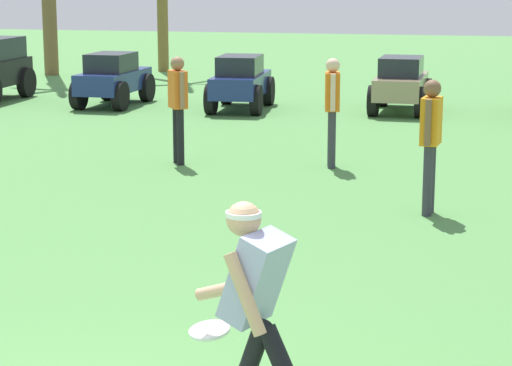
{
  "coord_description": "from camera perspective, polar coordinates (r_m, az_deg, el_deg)",
  "views": [
    {
      "loc": [
        2.3,
        -4.57,
        2.76
      ],
      "look_at": [
        0.33,
        3.93,
        0.9
      ],
      "focal_mm": 70.0,
      "sensor_mm": 36.0,
      "label": 1
    }
  ],
  "objects": [
    {
      "name": "parked_car_slot_b",
      "position": [
        21.06,
        -8.17,
        5.93
      ],
      "size": [
        1.12,
        2.22,
        1.1
      ],
      "color": "navy",
      "rests_on": "ground_plane"
    },
    {
      "name": "frisbee_in_flight",
      "position": [
        6.52,
        -2.68,
        -8.41
      ],
      "size": [
        0.38,
        0.38,
        0.07
      ],
      "color": "white"
    },
    {
      "name": "parked_car_slot_c",
      "position": [
        20.21,
        -0.89,
        5.8
      ],
      "size": [
        1.2,
        2.25,
        1.1
      ],
      "color": "navy",
      "rests_on": "ground_plane"
    },
    {
      "name": "teammate_near_sideline",
      "position": [
        14.46,
        -4.48,
        4.77
      ],
      "size": [
        0.36,
        0.45,
        1.56
      ],
      "color": "black",
      "rests_on": "ground_plane"
    },
    {
      "name": "teammate_midfield",
      "position": [
        11.55,
        9.95,
        2.78
      ],
      "size": [
        0.24,
        0.5,
        1.56
      ],
      "color": "#33333D",
      "rests_on": "ground_plane"
    },
    {
      "name": "parked_car_slot_d",
      "position": [
        20.12,
        8.29,
        5.65
      ],
      "size": [
        1.12,
        2.22,
        1.1
      ],
      "color": "#998466",
      "rests_on": "ground_plane"
    },
    {
      "name": "frisbee_thrower",
      "position": [
        6.0,
        0.04,
        -7.03
      ],
      "size": [
        0.99,
        0.69,
        1.43
      ],
      "color": "black",
      "rests_on": "ground_plane"
    },
    {
      "name": "teammate_deep",
      "position": [
        14.2,
        4.38,
        4.64
      ],
      "size": [
        0.26,
        0.5,
        1.56
      ],
      "color": "#33333D",
      "rests_on": "ground_plane"
    }
  ]
}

